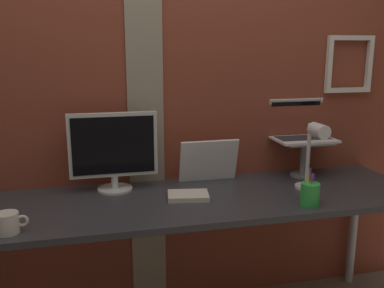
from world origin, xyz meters
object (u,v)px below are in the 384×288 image
object	(u,v)px
monitor	(113,148)
whiteboard_panel	(209,161)
desk_lamp	(314,149)
pen_cup	(310,194)
laptop	(299,128)
coffee_mug	(8,223)

from	to	relation	value
monitor	whiteboard_panel	distance (m)	0.53
desk_lamp	pen_cup	distance (m)	0.26
monitor	desk_lamp	bearing A→B (deg)	-14.73
monitor	whiteboard_panel	bearing A→B (deg)	3.59
laptop	coffee_mug	bearing A→B (deg)	-161.52
coffee_mug	pen_cup	bearing A→B (deg)	0.01
monitor	desk_lamp	world-z (taller)	monitor
laptop	desk_lamp	xyz separation A→B (m)	(-0.09, -0.33, -0.05)
whiteboard_panel	desk_lamp	size ratio (longest dim) A/B	0.90
monitor	pen_cup	size ratio (longest dim) A/B	2.55
monitor	pen_cup	bearing A→B (deg)	-26.17
whiteboard_panel	laptop	bearing A→B (deg)	4.42
coffee_mug	monitor	bearing A→B (deg)	43.98
coffee_mug	whiteboard_panel	bearing A→B (deg)	25.74
monitor	pen_cup	world-z (taller)	monitor
laptop	whiteboard_panel	xyz separation A→B (m)	(-0.56, -0.04, -0.15)
whiteboard_panel	pen_cup	world-z (taller)	whiteboard_panel
pen_cup	desk_lamp	bearing A→B (deg)	58.53
monitor	whiteboard_panel	world-z (taller)	monitor
laptop	pen_cup	bearing A→B (deg)	-110.69
desk_lamp	coffee_mug	size ratio (longest dim) A/B	2.79
desk_lamp	monitor	bearing A→B (deg)	165.27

